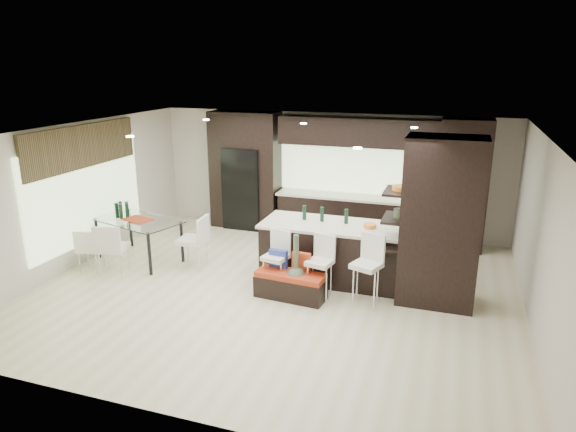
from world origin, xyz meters
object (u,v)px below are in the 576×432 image
(stool_left, at_px, (276,268))
(chair_end, at_px, (193,244))
(chair_near, at_px, (113,251))
(floor_vase, at_px, (296,267))
(stool_right, at_px, (366,278))
(dining_table, at_px, (139,240))
(kitchen_island, at_px, (332,252))
(chair_far, at_px, (91,251))
(stool_mid, at_px, (319,274))
(bench, at_px, (291,285))

(stool_left, height_order, chair_end, chair_end)
(chair_near, bearing_deg, floor_vase, -13.14)
(stool_right, relative_size, dining_table, 0.55)
(kitchen_island, bearing_deg, stool_right, -48.03)
(kitchen_island, distance_m, chair_near, 3.97)
(floor_vase, xyz_separation_m, chair_far, (-3.99, -0.08, -0.17))
(stool_left, relative_size, stool_mid, 0.99)
(bench, relative_size, dining_table, 0.68)
(stool_mid, bearing_deg, dining_table, -176.25)
(kitchen_island, distance_m, stool_right, 1.14)
(stool_mid, relative_size, floor_vase, 0.78)
(stool_mid, distance_m, floor_vase, 0.40)
(stool_mid, xyz_separation_m, chair_near, (-3.82, -0.25, 0.03))
(stool_mid, xyz_separation_m, chair_far, (-4.36, -0.21, -0.05))
(stool_left, bearing_deg, stool_mid, 11.04)
(stool_right, bearing_deg, chair_end, -169.89)
(chair_far, bearing_deg, dining_table, 41.17)
(stool_right, xyz_separation_m, chair_end, (-3.41, 0.57, -0.01))
(stool_mid, height_order, floor_vase, floor_vase)
(bench, bearing_deg, chair_near, -173.18)
(stool_left, relative_size, chair_end, 0.93)
(kitchen_island, relative_size, stool_mid, 2.89)
(kitchen_island, bearing_deg, chair_end, -174.35)
(chair_far, bearing_deg, floor_vase, -12.80)
(stool_left, relative_size, stool_right, 0.91)
(bench, height_order, floor_vase, floor_vase)
(dining_table, relative_size, chair_near, 1.86)
(stool_left, bearing_deg, chair_far, -165.44)
(floor_vase, height_order, chair_end, floor_vase)
(stool_mid, relative_size, dining_table, 0.51)
(dining_table, height_order, chair_end, chair_end)
(stool_left, bearing_deg, dining_table, -179.12)
(stool_mid, height_order, dining_table, stool_mid)
(stool_left, distance_m, chair_near, 3.07)
(kitchen_island, height_order, chair_end, kitchen_island)
(stool_left, height_order, stool_right, stool_right)
(kitchen_island, distance_m, chair_far, 4.48)
(stool_left, relative_size, floor_vase, 0.78)
(stool_right, bearing_deg, kitchen_island, 151.89)
(chair_end, bearing_deg, stool_mid, -106.82)
(stool_right, relative_size, bench, 0.81)
(stool_left, relative_size, dining_table, 0.50)
(stool_left, relative_size, chair_far, 1.13)
(bench, bearing_deg, chair_far, -174.05)
(chair_far, bearing_deg, kitchen_island, -0.51)
(kitchen_island, distance_m, chair_end, 2.65)
(stool_left, bearing_deg, kitchen_island, 58.27)
(bench, height_order, chair_end, chair_end)
(stool_left, height_order, floor_vase, floor_vase)
(stool_mid, bearing_deg, stool_right, 10.76)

